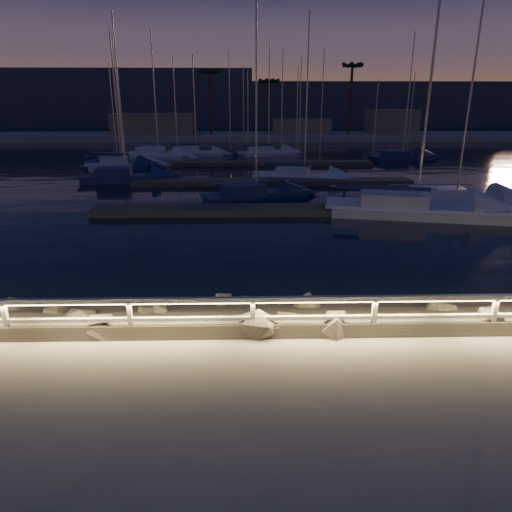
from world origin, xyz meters
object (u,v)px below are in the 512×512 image
object	(u,v)px
sailboat_d	(452,199)
sailboat_k	(267,152)
sailboat_f	(124,177)
sailboat_h	(411,207)
sailboat_b	(254,194)
sailboat_i	(122,164)
sailboat_n	(157,154)
sailboat_g	(302,176)
guard_rail	(332,307)
sailboat_l	(401,156)
sailboat_e	(120,163)
sailboat_m	(195,152)

from	to	relation	value
sailboat_d	sailboat_k	xyz separation A→B (m)	(-10.18, 29.53, -0.02)
sailboat_f	sailboat_h	bearing A→B (deg)	-38.33
sailboat_d	sailboat_f	bearing A→B (deg)	157.67
sailboat_k	sailboat_b	bearing A→B (deg)	-116.15
sailboat_h	sailboat_i	distance (m)	29.63
sailboat_h	sailboat_n	xyz separation A→B (m)	(-19.89, 29.69, -0.02)
sailboat_i	sailboat_h	bearing A→B (deg)	-61.39
sailboat_f	sailboat_g	distance (m)	14.65
sailboat_b	sailboat_f	distance (m)	13.06
sailboat_i	guard_rail	bearing A→B (deg)	-86.43
sailboat_b	sailboat_l	bearing A→B (deg)	29.58
sailboat_i	sailboat_k	distance (m)	18.90
sailboat_k	sailboat_h	bearing A→B (deg)	-99.65
sailboat_b	guard_rail	bearing A→B (deg)	-108.61
sailboat_f	sailboat_i	distance (m)	8.30
guard_rail	sailboat_e	bearing A→B (deg)	111.91
sailboat_b	sailboat_g	size ratio (longest dim) A/B	0.97
sailboat_d	sailboat_l	distance (m)	25.19
sailboat_g	sailboat_k	distance (m)	19.40
sailboat_g	sailboat_b	bearing A→B (deg)	-104.74
sailboat_h	sailboat_m	distance (m)	35.46
sailboat_b	sailboat_k	world-z (taller)	sailboat_k
sailboat_d	sailboat_h	xyz separation A→B (m)	(-3.42, -2.42, 0.04)
sailboat_b	sailboat_i	bearing A→B (deg)	105.61
sailboat_i	sailboat_n	size ratio (longest dim) A/B	0.89
guard_rail	sailboat_l	xyz separation A→B (m)	(15.74, 42.39, -0.97)
sailboat_b	sailboat_m	distance (m)	28.18
sailboat_n	sailboat_d	bearing A→B (deg)	-27.87
guard_rail	sailboat_g	bearing A→B (deg)	84.62
sailboat_e	sailboat_l	size ratio (longest dim) A/B	0.96
sailboat_m	sailboat_h	bearing A→B (deg)	-70.04
sailboat_d	sailboat_n	size ratio (longest dim) A/B	1.05
sailboat_e	sailboat_h	world-z (taller)	sailboat_h
sailboat_h	sailboat_m	bearing A→B (deg)	128.89
sailboat_m	sailboat_k	bearing A→B (deg)	-5.46
guard_rail	sailboat_h	size ratio (longest dim) A/B	2.57
sailboat_f	sailboat_m	size ratio (longest dim) A/B	1.07
sailboat_h	sailboat_l	size ratio (longest dim) A/B	1.28
sailboat_m	sailboat_n	world-z (taller)	sailboat_n
sailboat_l	sailboat_d	bearing A→B (deg)	-118.28
sailboat_d	sailboat_f	world-z (taller)	sailboat_d
sailboat_f	guard_rail	bearing A→B (deg)	-72.48
sailboat_d	sailboat_h	bearing A→B (deg)	-143.73
guard_rail	sailboat_f	world-z (taller)	sailboat_f
sailboat_g	sailboat_h	world-z (taller)	sailboat_h
guard_rail	sailboat_d	bearing A→B (deg)	58.53
guard_rail	sailboat_n	xyz separation A→B (m)	(-12.48, 44.95, -0.92)
sailboat_d	sailboat_n	bearing A→B (deg)	131.51
guard_rail	sailboat_n	bearing A→B (deg)	105.52
sailboat_g	sailboat_n	world-z (taller)	sailboat_n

